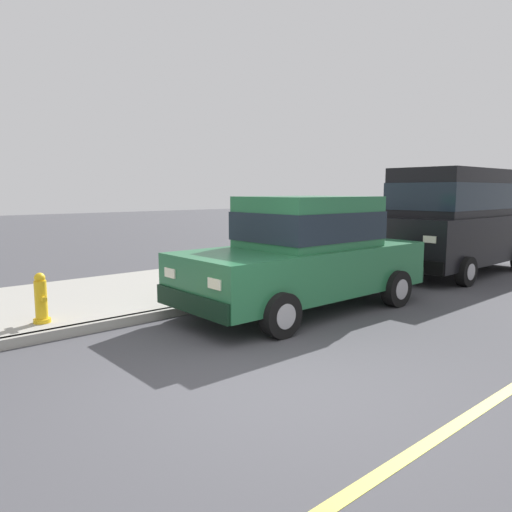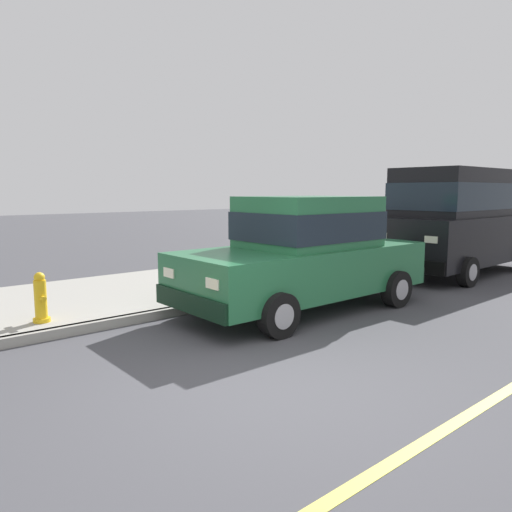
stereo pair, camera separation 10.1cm
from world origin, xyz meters
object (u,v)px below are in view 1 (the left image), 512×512
Objects in this scene: dog_tan at (198,272)px; fire_hydrant at (41,300)px; car_green_sedan at (306,252)px; car_black_van at (458,216)px.

dog_tan is 0.88× the size of fire_hydrant.
fire_hydrant reaches higher than dog_tan.
car_black_van is (-0.12, 5.52, 0.41)m from car_green_sedan.
car_green_sedan is at bearing 15.34° from dog_tan.
car_green_sedan is 6.36× the size of fire_hydrant.
dog_tan is (-2.30, -0.63, -0.55)m from car_green_sedan.
dog_tan is (-2.18, -6.15, -0.97)m from car_black_van.
dog_tan is at bearing -164.66° from car_green_sedan.
car_black_van reaches higher than car_green_sedan.
car_black_van reaches higher than dog_tan.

